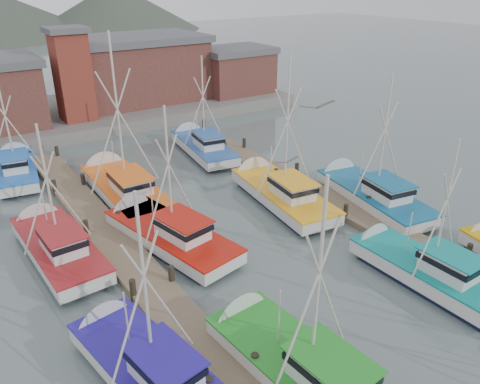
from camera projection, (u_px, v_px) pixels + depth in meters
ground at (331, 296)px, 22.52m from camera, size 260.00×260.00×0.00m
dock_left at (162, 300)px, 21.90m from camera, size 2.30×46.00×1.50m
dock_right at (368, 220)px, 29.02m from camera, size 2.30×46.00×1.50m
quay at (87, 113)px, 50.00m from camera, size 44.00×16.00×1.20m
shed_center at (136, 68)px, 51.31m from camera, size 14.84×9.54×6.90m
shed_right at (235, 70)px, 55.02m from camera, size 8.48×6.36×5.20m
lookout_tower at (72, 74)px, 43.88m from camera, size 3.60×3.60×8.50m
boat_4 at (296, 365)px, 17.67m from camera, size 3.85×9.62×9.57m
boat_5 at (420, 267)px, 23.54m from camera, size 3.38×8.69×8.38m
boat_6 at (144, 365)px, 17.69m from camera, size 3.96×9.02×8.89m
boat_8 at (165, 232)px, 26.73m from camera, size 4.74×10.02×9.07m
boat_9 at (278, 192)px, 31.72m from camera, size 4.33×10.21×10.80m
boat_10 at (56, 245)px, 25.53m from camera, size 3.54×9.31×8.47m
boat_11 at (369, 193)px, 31.54m from camera, size 4.62×10.09×9.67m
boat_12 at (122, 186)px, 32.49m from camera, size 4.81×10.53×12.08m
boat_13 at (201, 146)px, 40.21m from camera, size 4.13×9.60×9.13m
boat_14 at (17, 168)px, 35.58m from camera, size 3.92×9.00×8.58m
gull_near at (317, 106)px, 16.32m from camera, size 1.55×0.62×0.24m
gull_far at (286, 162)px, 23.82m from camera, size 1.55×0.62×0.24m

